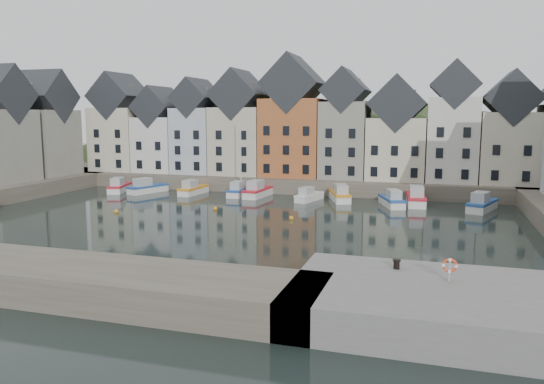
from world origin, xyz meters
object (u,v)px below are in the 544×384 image
at_px(boat_d, 239,191).
at_px(mooring_bollard, 397,264).
at_px(life_ring_post, 450,266).
at_px(boat_a, 119,187).

height_order(boat_d, mooring_bollard, boat_d).
distance_m(boat_d, life_ring_post, 46.27).
xyz_separation_m(boat_a, life_ring_post, (44.33, -36.26, 2.16)).
bearing_deg(mooring_bollard, boat_d, 123.02).
bearing_deg(boat_a, life_ring_post, -55.45).
height_order(boat_d, life_ring_post, boat_d).
relative_size(mooring_bollard, life_ring_post, 0.43).
xyz_separation_m(boat_a, boat_d, (17.84, 1.62, 0.03)).
bearing_deg(life_ring_post, boat_d, 124.97).
relative_size(boat_d, mooring_bollard, 20.24).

